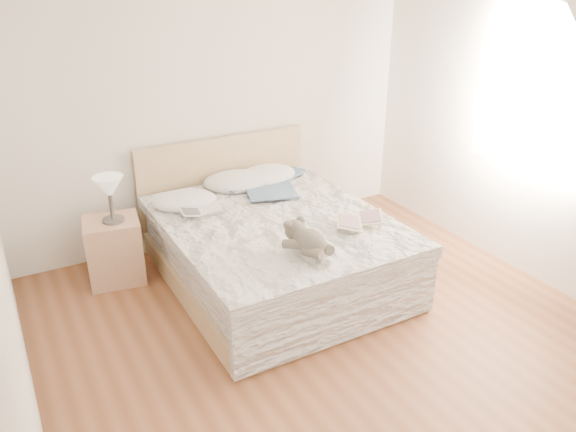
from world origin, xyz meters
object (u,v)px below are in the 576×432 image
(photo_book, at_px, (200,210))
(table_lamp, at_px, (109,190))
(nightstand, at_px, (115,250))
(bed, at_px, (271,245))
(teddy_bear, at_px, (309,250))
(childrens_book, at_px, (360,221))

(photo_book, bearing_deg, table_lamp, 164.41)
(nightstand, xyz_separation_m, table_lamp, (0.02, -0.03, 0.56))
(bed, bearing_deg, table_lamp, 153.14)
(table_lamp, xyz_separation_m, teddy_bear, (1.06, -1.37, -0.19))
(photo_book, distance_m, childrens_book, 1.33)
(photo_book, relative_size, childrens_book, 0.83)
(bed, height_order, childrens_book, bed)
(bed, height_order, photo_book, bed)
(photo_book, relative_size, teddy_bear, 0.93)
(table_lamp, relative_size, teddy_bear, 1.05)
(photo_book, bearing_deg, childrens_book, -31.02)
(nightstand, height_order, photo_book, photo_book)
(bed, height_order, nightstand, bed)
(photo_book, distance_m, teddy_bear, 1.16)
(bed, distance_m, teddy_bear, 0.86)
(childrens_book, xyz_separation_m, teddy_bear, (-0.63, -0.26, 0.02))
(bed, xyz_separation_m, table_lamp, (-1.16, 0.59, 0.53))
(nightstand, height_order, table_lamp, table_lamp)
(nightstand, bearing_deg, childrens_book, -33.43)
(table_lamp, bearing_deg, teddy_bear, -52.18)
(table_lamp, distance_m, photo_book, 0.74)
(nightstand, relative_size, photo_book, 1.61)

